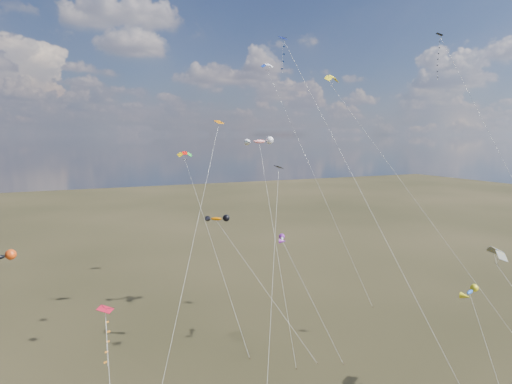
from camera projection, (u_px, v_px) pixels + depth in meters
name	position (u px, v px, depth m)	size (l,w,h in m)	color
diamond_black_high	(448.00, 74.00, 59.15)	(6.60, 21.22, 38.92)	black
diamond_navy_tall	(298.00, 82.00, 51.54)	(4.59, 29.55, 37.16)	#0A1254
diamond_black_mid	(275.00, 235.00, 46.58)	(8.55, 13.79, 22.30)	black
diamond_red_low	(107.00, 343.00, 35.17)	(1.50, 11.55, 12.45)	#B41025
diamond_orange_center	(202.00, 199.00, 46.10)	(11.97, 14.15, 27.27)	#BF6304
parafoil_yellow	(333.00, 78.00, 62.35)	(15.43, 22.62, 34.26)	yellow
parafoil_blue_white	(268.00, 67.00, 77.73)	(9.46, 20.29, 38.13)	blue
parafoil_striped	(498.00, 250.00, 43.13)	(3.20, 14.29, 15.61)	#CDA606
parafoil_tricolor	(185.00, 154.00, 65.27)	(3.24, 18.83, 23.61)	#CDA308
novelty_orange_black	(217.00, 219.00, 55.12)	(9.81, 11.21, 16.10)	#D76400
novelty_white_purple	(282.00, 239.00, 55.77)	(4.36, 9.57, 13.45)	white
novelty_redwhite_stripe	(260.00, 142.00, 64.90)	(5.66, 18.66, 25.40)	red
novelty_blue_yellow	(470.00, 293.00, 40.35)	(2.63, 8.08, 12.25)	blue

